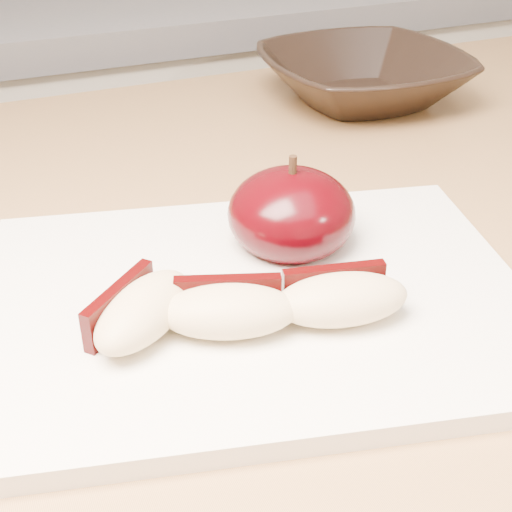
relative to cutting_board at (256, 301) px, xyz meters
name	(u,v)px	position (x,y,z in m)	size (l,w,h in m)	color
back_cabinet	(65,261)	(-0.03, 0.81, -0.44)	(2.40, 0.62, 0.94)	silver
cutting_board	(256,301)	(0.00, 0.00, 0.00)	(0.32, 0.23, 0.01)	white
apple_half	(291,214)	(0.04, 0.04, 0.03)	(0.10, 0.10, 0.07)	black
apple_wedge_a	(141,310)	(-0.07, -0.01, 0.02)	(0.08, 0.08, 0.03)	#DBBE8B
apple_wedge_b	(229,309)	(-0.03, -0.03, 0.02)	(0.08, 0.06, 0.03)	#DBBE8B
apple_wedge_c	(341,298)	(0.03, -0.04, 0.02)	(0.08, 0.05, 0.03)	#DBBE8B
bowl	(363,77)	(0.24, 0.29, 0.02)	(0.20, 0.20, 0.05)	black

